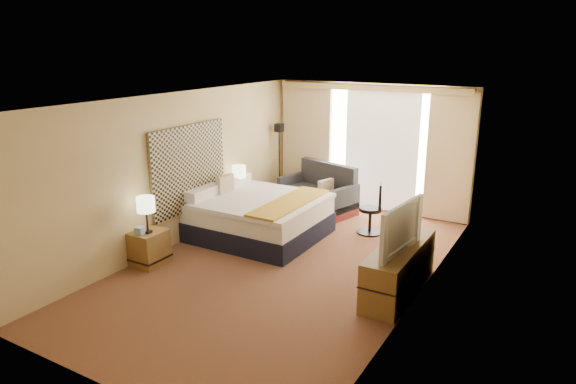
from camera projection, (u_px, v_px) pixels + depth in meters
The scene contains 21 objects.
floor at pixel (286, 265), 8.10m from camera, with size 4.20×7.00×0.02m, color #53171A.
ceiling at pixel (285, 99), 7.38m from camera, with size 4.20×7.00×0.02m, color silver.
wall_back at pixel (371, 147), 10.64m from camera, with size 4.20×0.02×2.60m, color beige.
wall_front at pixel (98, 271), 4.83m from camera, with size 4.20×0.02×2.60m, color beige.
wall_left at pixel (180, 169), 8.75m from camera, with size 0.02×7.00×2.60m, color beige.
wall_right at pixel (423, 207), 6.72m from camera, with size 0.02×7.00×2.60m, color beige.
headboard at pixel (189, 168), 8.90m from camera, with size 0.06×1.85×1.50m, color black.
nightstand_left at pixel (149, 248), 8.05m from camera, with size 0.45×0.52×0.55m, color olive.
nightstand_right at pixel (241, 206), 10.13m from camera, with size 0.45×0.52×0.55m, color olive.
media_dresser at pixel (399, 269), 7.12m from camera, with size 0.50×1.80×0.70m, color olive.
window at pixel (382, 147), 10.49m from camera, with size 2.30×0.02×2.30m, color white.
curtains at pixel (369, 142), 10.52m from camera, with size 4.12×0.19×2.56m.
bed at pixel (259, 216), 9.21m from camera, with size 2.13×1.95×1.04m.
loveseat at pixel (319, 196), 10.65m from camera, with size 1.74×1.24×0.98m.
floor_lamp at pixel (279, 147), 11.14m from camera, with size 0.22×0.22×1.71m.
desk_chair at pixel (373, 211), 9.34m from camera, with size 0.47×0.47×0.96m.
lamp_left at pixel (146, 205), 7.79m from camera, with size 0.28×0.28×0.58m.
lamp_right at pixel (239, 172), 9.87m from camera, with size 0.26×0.26×0.56m.
tissue_box at pixel (140, 231), 7.84m from camera, with size 0.13×0.13×0.12m, color #89A6D4.
telephone at pixel (245, 190), 10.10m from camera, with size 0.19×0.15×0.08m, color black.
television at pixel (394, 226), 6.78m from camera, with size 1.16×0.15×0.67m, color black.
Camera 1 is at (3.78, -6.43, 3.36)m, focal length 32.00 mm.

